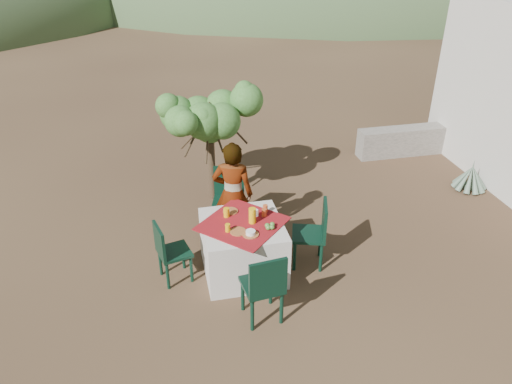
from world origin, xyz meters
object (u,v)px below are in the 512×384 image
at_px(chair_near, 264,286).
at_px(chair_right, 315,231).
at_px(chair_left, 169,250).
at_px(agave, 471,178).
at_px(chair_far, 228,196).
at_px(person, 233,194).
at_px(juice_pitcher, 252,216).
at_px(table, 243,247).
at_px(shrub_tree, 213,121).

xyz_separation_m(chair_near, chair_right, (0.91, 0.94, -0.01)).
xyz_separation_m(chair_left, agave, (5.23, 1.37, -0.26)).
distance_m(chair_far, person, 0.45).
relative_size(chair_far, agave, 1.55).
bearing_deg(chair_near, chair_far, -94.92).
height_order(agave, juice_pitcher, juice_pitcher).
relative_size(table, agave, 2.09).
bearing_deg(juice_pitcher, chair_far, 96.68).
bearing_deg(agave, chair_near, -150.68).
xyz_separation_m(shrub_tree, agave, (4.34, -0.69, -1.14)).
height_order(chair_far, chair_left, chair_far).
relative_size(chair_far, chair_near, 1.01).
xyz_separation_m(chair_right, agave, (3.30, 1.43, -0.31)).
xyz_separation_m(chair_left, person, (0.96, 0.70, 0.31)).
height_order(chair_far, person, person).
height_order(chair_near, juice_pitcher, juice_pitcher).
distance_m(chair_near, juice_pitcher, 1.02).
bearing_deg(table, person, 89.97).
bearing_deg(chair_near, table, -93.21).
distance_m(chair_far, agave, 4.30).
bearing_deg(juice_pitcher, person, 99.70).
distance_m(chair_right, juice_pitcher, 0.91).
bearing_deg(chair_right, table, -75.06).
distance_m(table, person, 0.82).
bearing_deg(person, chair_far, -70.30).
bearing_deg(agave, chair_left, -165.31).
bearing_deg(juice_pitcher, chair_right, -1.65).
height_order(table, chair_left, chair_left).
distance_m(chair_near, chair_left, 1.43).
bearing_deg(chair_far, shrub_tree, 109.37).
distance_m(agave, juice_pitcher, 4.43).
bearing_deg(chair_far, chair_left, -115.62).
height_order(chair_right, person, person).
relative_size(chair_near, juice_pitcher, 4.63).
xyz_separation_m(chair_left, juice_pitcher, (1.08, -0.03, 0.39)).
bearing_deg(chair_left, table, -105.12).
distance_m(chair_far, shrub_tree, 1.28).
bearing_deg(agave, shrub_tree, 170.93).
bearing_deg(chair_left, juice_pitcher, -105.62).
xyz_separation_m(chair_near, juice_pitcher, (0.07, 0.96, 0.33)).
relative_size(shrub_tree, juice_pitcher, 8.29).
bearing_deg(person, agave, -152.11).
height_order(chair_far, agave, chair_far).
distance_m(table, chair_left, 0.96).
bearing_deg(shrub_tree, chair_far, -86.54).
height_order(chair_near, chair_left, chair_near).
relative_size(table, shrub_tree, 0.76).
relative_size(chair_left, person, 0.54).
bearing_deg(juice_pitcher, chair_near, -93.90).
height_order(chair_left, agave, chair_left).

